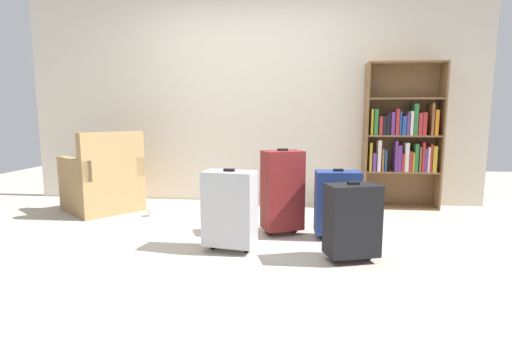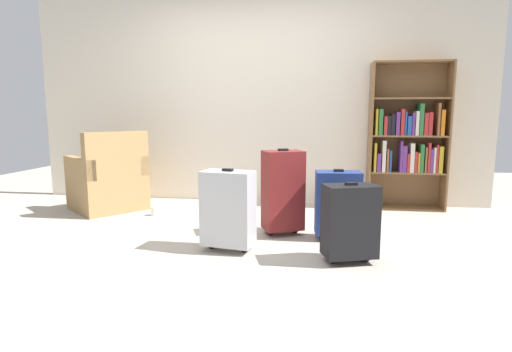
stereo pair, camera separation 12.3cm
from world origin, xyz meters
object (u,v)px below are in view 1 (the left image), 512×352
at_px(suitcase_silver, 230,208).
at_px(suitcase_dark_red, 282,190).
at_px(armchair, 104,183).
at_px(suitcase_black, 352,220).
at_px(suitcase_navy_blue, 337,202).
at_px(bookshelf, 402,138).
at_px(mug, 151,212).

xyz_separation_m(suitcase_silver, suitcase_dark_red, (0.39, 0.52, 0.06)).
relative_size(suitcase_silver, suitcase_dark_red, 0.85).
bearing_deg(armchair, suitcase_black, -26.80).
xyz_separation_m(armchair, suitcase_navy_blue, (2.53, -0.75, 0.01)).
distance_m(armchair, suitcase_black, 2.90).
bearing_deg(suitcase_black, bookshelf, 67.61).
bearing_deg(suitcase_silver, suitcase_navy_blue, 26.08).
relative_size(mug, suitcase_black, 0.20).
relative_size(suitcase_navy_blue, suitcase_silver, 0.93).
height_order(bookshelf, suitcase_black, bookshelf).
bearing_deg(suitcase_silver, suitcase_black, -7.81).
relative_size(bookshelf, armchair, 1.69).
height_order(bookshelf, suitcase_dark_red, bookshelf).
height_order(bookshelf, suitcase_navy_blue, bookshelf).
height_order(armchair, suitcase_black, armchair).
relative_size(armchair, suitcase_dark_red, 1.26).
distance_m(suitcase_black, suitcase_silver, 0.95).
relative_size(bookshelf, suitcase_dark_red, 2.13).
xyz_separation_m(bookshelf, mug, (-2.75, -0.76, -0.77)).
height_order(mug, suitcase_black, suitcase_black).
xyz_separation_m(suitcase_black, suitcase_navy_blue, (-0.06, 0.56, 0.01)).
distance_m(bookshelf, suitcase_black, 2.10).
bearing_deg(suitcase_silver, armchair, 144.49).
xyz_separation_m(suitcase_navy_blue, suitcase_dark_red, (-0.48, 0.09, 0.08)).
xyz_separation_m(suitcase_black, suitcase_silver, (-0.94, 0.13, 0.03)).
bearing_deg(suitcase_silver, bookshelf, 45.74).
height_order(bookshelf, armchair, bookshelf).
relative_size(armchair, suitcase_black, 1.64).
bearing_deg(suitcase_navy_blue, suitcase_black, -83.84).
xyz_separation_m(suitcase_black, suitcase_dark_red, (-0.54, 0.64, 0.09)).
bearing_deg(mug, bookshelf, 15.52).
height_order(suitcase_black, suitcase_dark_red, suitcase_dark_red).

